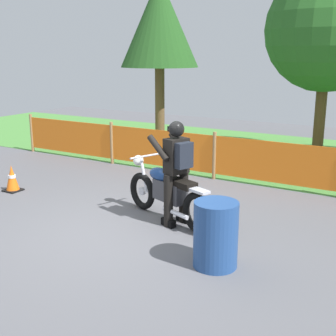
{
  "coord_description": "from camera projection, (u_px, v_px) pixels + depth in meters",
  "views": [
    {
      "loc": [
        4.0,
        -5.35,
        2.73
      ],
      "look_at": [
        0.41,
        0.74,
        0.9
      ],
      "focal_mm": 48.18,
      "sensor_mm": 36.0,
      "label": 1
    }
  ],
  "objects": [
    {
      "name": "motorcycle_lead",
      "position": [
        167.0,
        192.0,
        7.41
      ],
      "size": [
        2.02,
        0.94,
        1.0
      ],
      "rotation": [
        0.0,
        0.0,
        2.79
      ],
      "color": "black",
      "rests_on": "ground"
    },
    {
      "name": "barrier_fence",
      "position": [
        214.0,
        155.0,
        9.82
      ],
      "size": [
        11.28,
        0.08,
        1.05
      ],
      "color": "#997547",
      "rests_on": "ground"
    },
    {
      "name": "rider_lead",
      "position": [
        177.0,
        168.0,
        7.12
      ],
      "size": [
        0.77,
        0.67,
        1.69
      ],
      "rotation": [
        0.0,
        0.0,
        2.79
      ],
      "color": "black",
      "rests_on": "ground"
    },
    {
      "name": "ground",
      "position": [
        122.0,
        230.0,
        7.11
      ],
      "size": [
        24.0,
        24.0,
        0.02
      ],
      "primitive_type": "cube",
      "color": "#5B5B60"
    },
    {
      "name": "tree_leftmost",
      "position": [
        159.0,
        23.0,
        12.76
      ],
      "size": [
        2.25,
        2.25,
        4.79
      ],
      "color": "brown",
      "rests_on": "ground"
    },
    {
      "name": "traffic_cone",
      "position": [
        12.0,
        179.0,
        9.04
      ],
      "size": [
        0.32,
        0.32,
        0.53
      ],
      "color": "black",
      "rests_on": "ground"
    },
    {
      "name": "tree_near_left",
      "position": [
        327.0,
        30.0,
        11.06
      ],
      "size": [
        3.05,
        3.05,
        4.77
      ],
      "color": "brown",
      "rests_on": "ground"
    },
    {
      "name": "spare_drum",
      "position": [
        216.0,
        234.0,
        5.82
      ],
      "size": [
        0.58,
        0.58,
        0.88
      ],
      "primitive_type": "cylinder",
      "color": "navy",
      "rests_on": "ground"
    },
    {
      "name": "grass_verge",
      "position": [
        260.0,
        153.0,
        12.47
      ],
      "size": [
        24.0,
        6.02,
        0.01
      ],
      "primitive_type": "cube",
      "color": "#4C8C3D",
      "rests_on": "ground"
    }
  ]
}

